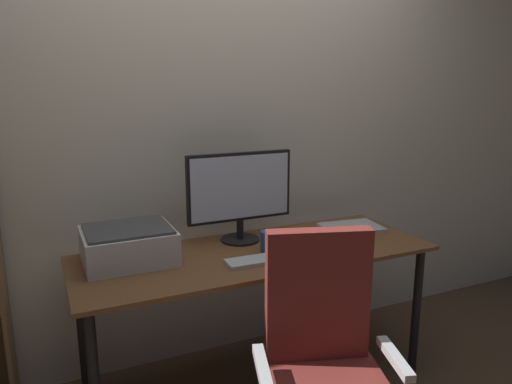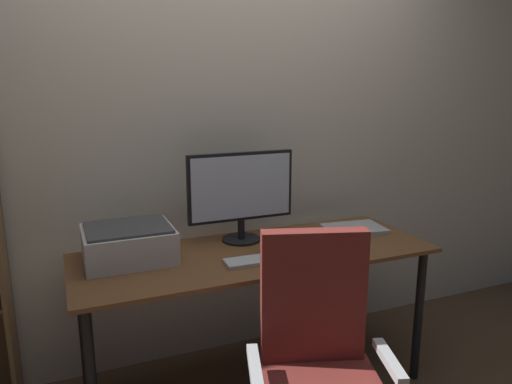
{
  "view_description": "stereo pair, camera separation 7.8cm",
  "coord_description": "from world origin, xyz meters",
  "px_view_note": "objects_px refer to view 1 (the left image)",
  "views": [
    {
      "loc": [
        -0.93,
        -2.02,
        1.55
      ],
      "look_at": [
        0.0,
        0.0,
        1.03
      ],
      "focal_mm": 33.81,
      "sensor_mm": 36.0,
      "label": 1
    },
    {
      "loc": [
        -0.86,
        -2.05,
        1.55
      ],
      "look_at": [
        0.0,
        0.0,
        1.03
      ],
      "focal_mm": 33.81,
      "sensor_mm": 36.0,
      "label": 2
    }
  ],
  "objects_px": {
    "mouse": "(297,251)",
    "coffee_mug": "(268,241)",
    "desk": "(256,267)",
    "laptop": "(351,228)",
    "printer": "(128,245)",
    "office_chair": "(325,383)",
    "keyboard": "(257,260)",
    "monitor": "(240,191)"
  },
  "relations": [
    {
      "from": "laptop",
      "to": "coffee_mug",
      "type": "bearing_deg",
      "value": -161.45
    },
    {
      "from": "desk",
      "to": "printer",
      "type": "height_order",
      "value": "printer"
    },
    {
      "from": "monitor",
      "to": "coffee_mug",
      "type": "relative_size",
      "value": 5.51
    },
    {
      "from": "mouse",
      "to": "office_chair",
      "type": "distance_m",
      "value": 0.68
    },
    {
      "from": "laptop",
      "to": "mouse",
      "type": "bearing_deg",
      "value": -148.94
    },
    {
      "from": "desk",
      "to": "office_chair",
      "type": "height_order",
      "value": "office_chair"
    },
    {
      "from": "keyboard",
      "to": "office_chair",
      "type": "relative_size",
      "value": 0.29
    },
    {
      "from": "laptop",
      "to": "keyboard",
      "type": "bearing_deg",
      "value": -154.63
    },
    {
      "from": "monitor",
      "to": "desk",
      "type": "bearing_deg",
      "value": -87.83
    },
    {
      "from": "printer",
      "to": "office_chair",
      "type": "height_order",
      "value": "office_chair"
    },
    {
      "from": "keyboard",
      "to": "printer",
      "type": "height_order",
      "value": "printer"
    },
    {
      "from": "mouse",
      "to": "coffee_mug",
      "type": "xyz_separation_m",
      "value": [
        -0.11,
        0.09,
        0.03
      ]
    },
    {
      "from": "desk",
      "to": "coffee_mug",
      "type": "bearing_deg",
      "value": -26.69
    },
    {
      "from": "keyboard",
      "to": "printer",
      "type": "relative_size",
      "value": 0.72
    },
    {
      "from": "keyboard",
      "to": "mouse",
      "type": "distance_m",
      "value": 0.22
    },
    {
      "from": "mouse",
      "to": "office_chair",
      "type": "height_order",
      "value": "office_chair"
    },
    {
      "from": "desk",
      "to": "laptop",
      "type": "xyz_separation_m",
      "value": [
        0.63,
        0.09,
        0.1
      ]
    },
    {
      "from": "coffee_mug",
      "to": "mouse",
      "type": "bearing_deg",
      "value": -39.92
    },
    {
      "from": "desk",
      "to": "laptop",
      "type": "distance_m",
      "value": 0.64
    },
    {
      "from": "coffee_mug",
      "to": "office_chair",
      "type": "relative_size",
      "value": 0.1
    },
    {
      "from": "keyboard",
      "to": "coffee_mug",
      "type": "relative_size",
      "value": 2.87
    },
    {
      "from": "laptop",
      "to": "office_chair",
      "type": "bearing_deg",
      "value": -123.6
    },
    {
      "from": "desk",
      "to": "office_chair",
      "type": "xyz_separation_m",
      "value": [
        -0.04,
        -0.69,
        -0.2
      ]
    },
    {
      "from": "monitor",
      "to": "mouse",
      "type": "bearing_deg",
      "value": -60.22
    },
    {
      "from": "keyboard",
      "to": "coffee_mug",
      "type": "bearing_deg",
      "value": 46.7
    },
    {
      "from": "desk",
      "to": "mouse",
      "type": "xyz_separation_m",
      "value": [
        0.16,
        -0.12,
        0.1
      ]
    },
    {
      "from": "mouse",
      "to": "coffee_mug",
      "type": "distance_m",
      "value": 0.15
    },
    {
      "from": "monitor",
      "to": "coffee_mug",
      "type": "distance_m",
      "value": 0.3
    },
    {
      "from": "keyboard",
      "to": "laptop",
      "type": "bearing_deg",
      "value": 20.32
    },
    {
      "from": "coffee_mug",
      "to": "laptop",
      "type": "xyz_separation_m",
      "value": [
        0.57,
        0.12,
        -0.04
      ]
    },
    {
      "from": "printer",
      "to": "monitor",
      "type": "bearing_deg",
      "value": 5.72
    },
    {
      "from": "monitor",
      "to": "printer",
      "type": "xyz_separation_m",
      "value": [
        -0.58,
        -0.06,
        -0.18
      ]
    },
    {
      "from": "desk",
      "to": "keyboard",
      "type": "distance_m",
      "value": 0.18
    },
    {
      "from": "coffee_mug",
      "to": "laptop",
      "type": "relative_size",
      "value": 0.32
    },
    {
      "from": "mouse",
      "to": "laptop",
      "type": "relative_size",
      "value": 0.3
    },
    {
      "from": "monitor",
      "to": "coffee_mug",
      "type": "xyz_separation_m",
      "value": [
        0.06,
        -0.21,
        -0.21
      ]
    },
    {
      "from": "monitor",
      "to": "keyboard",
      "type": "xyz_separation_m",
      "value": [
        -0.05,
        -0.32,
        -0.25
      ]
    },
    {
      "from": "office_chair",
      "to": "coffee_mug",
      "type": "bearing_deg",
      "value": 99.62
    },
    {
      "from": "desk",
      "to": "mouse",
      "type": "bearing_deg",
      "value": -35.94
    },
    {
      "from": "laptop",
      "to": "monitor",
      "type": "bearing_deg",
      "value": 179.07
    },
    {
      "from": "coffee_mug",
      "to": "printer",
      "type": "height_order",
      "value": "printer"
    },
    {
      "from": "office_chair",
      "to": "mouse",
      "type": "bearing_deg",
      "value": 88.32
    }
  ]
}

